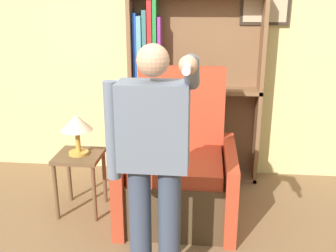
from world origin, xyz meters
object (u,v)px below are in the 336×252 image
side_table (80,165)px  table_lamp (77,125)px  bookcase (177,92)px  person_standing (153,156)px  armchair (179,173)px

side_table → table_lamp: size_ratio=1.53×
bookcase → side_table: (-0.81, -0.87, -0.50)m
person_standing → table_lamp: size_ratio=4.48×
table_lamp → person_standing: bearing=-48.0°
armchair → table_lamp: armchair is taller
armchair → side_table: (-0.90, -0.06, 0.06)m
person_standing → side_table: (-0.80, 0.89, -0.49)m
person_standing → side_table: person_standing is taller
bookcase → armchair: 1.00m
armchair → side_table: 0.90m
person_standing → table_lamp: (-0.80, 0.89, -0.11)m
armchair → table_lamp: size_ratio=3.54×
person_standing → armchair: bearing=84.5°
bookcase → table_lamp: (-0.81, -0.87, -0.12)m
armchair → table_lamp: (-0.90, -0.06, 0.44)m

